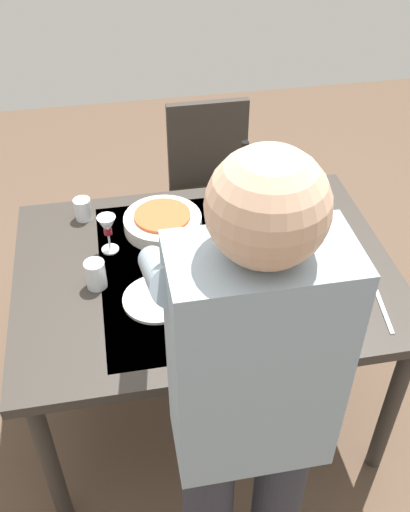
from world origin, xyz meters
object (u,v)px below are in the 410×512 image
chair_near (211,183)px  water_cup_near_right (96,274)px  water_cup_far_left (83,209)px  wine_bottle (243,184)px  dinner_plate_far (290,225)px  dinner_plate_near (157,299)px  dining_table (205,283)px  side_bowl_salad (239,247)px  person_server (248,413)px  water_cup_near_left (251,293)px  wine_glass_left (226,199)px  wine_glass_right (107,228)px  serving_bowl_pasta (163,222)px

chair_near → water_cup_near_right: bearing=57.6°
water_cup_far_left → water_cup_near_right: bearing=94.8°
wine_bottle → dinner_plate_far: 0.25m
wine_bottle → dinner_plate_near: wine_bottle is taller
wine_bottle → dinner_plate_near: bearing=49.5°
wine_bottle → water_cup_near_right: 0.71m
dining_table → side_bowl_salad: size_ratio=7.52×
person_server → water_cup_near_right: bearing=-64.5°
water_cup_near_left → water_cup_near_right: bearing=-19.2°
chair_near → water_cup_near_right: (0.58, 0.91, 0.29)m
wine_glass_left → water_cup_near_left: bearing=88.7°
person_server → dinner_plate_near: person_server is taller
wine_bottle → wine_glass_right: size_ratio=1.96×
wine_glass_left → serving_bowl_pasta: wine_glass_left is taller
serving_bowl_pasta → wine_glass_left: bearing=-178.8°
wine_bottle → water_cup_far_left: size_ratio=3.35×
water_cup_near_right → serving_bowl_pasta: 0.39m
water_cup_near_left → dinner_plate_far: 0.46m
dining_table → water_cup_far_left: size_ratio=15.34×
wine_glass_right → dinner_plate_far: wine_glass_right is taller
dining_table → serving_bowl_pasta: size_ratio=4.51×
dining_table → person_server: person_server is taller
person_server → wine_glass_right: bearing=-72.3°
wine_glass_right → water_cup_far_left: wine_glass_right is taller
water_cup_near_right → side_bowl_salad: water_cup_near_right is taller
person_server → dinner_plate_near: bearing=-76.0°
dinner_plate_near → water_cup_far_left: bearing=-66.1°
wine_glass_left → dinner_plate_far: size_ratio=0.66×
wine_bottle → serving_bowl_pasta: bearing=14.4°
serving_bowl_pasta → side_bowl_salad: size_ratio=1.67×
serving_bowl_pasta → dinner_plate_near: serving_bowl_pasta is taller
side_bowl_salad → water_cup_near_left: bearing=86.5°
wine_glass_right → water_cup_near_right: size_ratio=1.46×
side_bowl_salad → dinner_plate_near: side_bowl_salad is taller
chair_near → dinner_plate_far: size_ratio=3.96×
wine_glass_left → wine_glass_right: 0.47m
wine_bottle → wine_glass_left: bearing=42.6°
dining_table → wine_glass_left: wine_glass_left is taller
water_cup_near_left → side_bowl_salad: size_ratio=0.49×
wine_glass_left → water_cup_near_left: 0.47m
water_cup_near_right → dinner_plate_near: bearing=150.6°
chair_near → water_cup_near_right: chair_near is taller
dinner_plate_near → wine_glass_left: bearing=-128.9°
dining_table → water_cup_near_right: water_cup_near_right is taller
wine_bottle → water_cup_near_left: size_ratio=3.35×
water_cup_near_right → person_server: bearing=115.5°
wine_glass_right → water_cup_far_left: (0.09, -0.22, -0.06)m
wine_glass_right → water_cup_far_left: 0.24m
person_server → wine_glass_left: person_server is taller
wine_glass_right → water_cup_near_left: 0.58m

